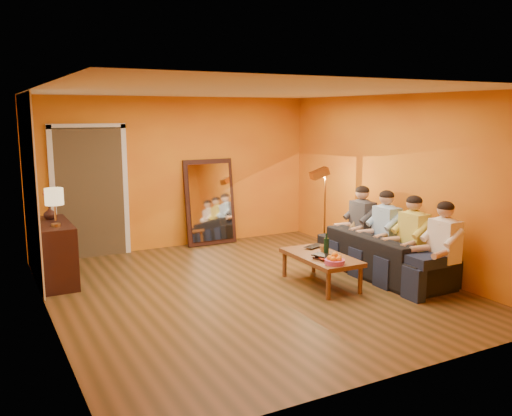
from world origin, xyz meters
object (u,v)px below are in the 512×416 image
coffee_table (321,270)px  dog (362,243)px  sideboard (55,253)px  person_mid_right (386,232)px  floor_lamp (325,214)px  person_far_left (444,248)px  table_lamp (55,207)px  person_mid_left (413,239)px  laptop (317,247)px  tumbler (323,249)px  vase (50,213)px  wine_bottle (326,244)px  person_far_right (362,225)px  sofa (383,254)px  mirror_frame (210,202)px

coffee_table → dog: (1.16, 0.55, 0.13)m
sideboard → person_mid_right: 4.72m
floor_lamp → dog: (0.27, -0.63, -0.38)m
person_far_left → table_lamp: bearing=149.6°
dog → person_mid_left: bearing=-98.2°
laptop → tumbler: bearing=-128.0°
person_far_left → tumbler: (-1.07, 1.17, -0.14)m
coffee_table → tumbler: tumbler is taller
floor_lamp → vase: size_ratio=7.91×
sideboard → dog: size_ratio=1.74×
person_far_left → person_mid_left: same height
person_far_left → wine_bottle: bearing=138.7°
table_lamp → person_far_right: table_lamp is taller
sofa → vase: (-4.24, 2.12, 0.63)m
table_lamp → vase: 0.57m
tumbler → laptop: 0.24m
mirror_frame → floor_lamp: 2.14m
laptop → vase: (-3.36, 1.72, 0.51)m
coffee_table → person_mid_right: bearing=3.3°
coffee_table → person_far_left: (1.19, -1.05, 0.40)m
tumbler → vase: bearing=149.5°
sofa → vase: size_ratio=11.80×
sofa → mirror_frame: bearing=26.2°
dog → person_far_right: (0.03, 0.05, 0.27)m
table_lamp → laptop: bearing=-19.2°
laptop → dog: bearing=-11.8°
person_far_left → person_far_right: same height
table_lamp → laptop: (3.36, -1.17, -0.67)m
dog → person_far_right: person_far_right is taller
floor_lamp → laptop: 1.12m
person_far_right → wine_bottle: 1.31m
person_mid_right → person_far_right: same height
mirror_frame → floor_lamp: size_ratio=1.06×
person_far_left → vase: 5.38m
person_mid_right → mirror_frame: bearing=119.0°
floor_lamp → dog: size_ratio=2.13×
dog → mirror_frame: bearing=113.6°
dog → tumbler: 1.13m
sofa → vase: vase is taller
person_far_left → tumbler: bearing=132.4°
mirror_frame → person_far_right: (1.58, -2.30, -0.15)m
floor_lamp → person_far_left: floor_lamp is taller
dog → person_mid_right: bearing=-96.4°
sofa → person_far_right: (0.13, 0.65, 0.30)m
dog → person_far_left: (0.03, -1.60, 0.27)m
table_lamp → sofa: (4.24, -1.57, -0.79)m
mirror_frame → laptop: bearing=-77.3°
floor_lamp → wine_bottle: size_ratio=4.65×
person_far_left → vase: person_far_left is taller
sideboard → coffee_table: size_ratio=0.97×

